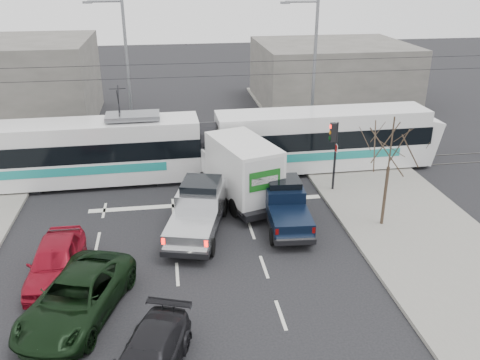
{
  "coord_description": "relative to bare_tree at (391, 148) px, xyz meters",
  "views": [
    {
      "loc": [
        -1.74,
        -16.67,
        11.04
      ],
      "look_at": [
        1.42,
        4.57,
        1.8
      ],
      "focal_mm": 38.0,
      "sensor_mm": 36.0,
      "label": 1
    }
  ],
  "objects": [
    {
      "name": "catenary",
      "position": [
        -7.6,
        7.5,
        0.09
      ],
      "size": [
        60.0,
        0.2,
        7.0
      ],
      "color": "black",
      "rests_on": "ground"
    },
    {
      "name": "street_lamp_near",
      "position": [
        -0.29,
        11.5,
        1.32
      ],
      "size": [
        2.38,
        0.25,
        9.0
      ],
      "color": "slate",
      "rests_on": "ground"
    },
    {
      "name": "ground",
      "position": [
        -7.6,
        -2.5,
        -3.79
      ],
      "size": [
        120.0,
        120.0,
        0.0
      ],
      "primitive_type": "plane",
      "color": "black",
      "rests_on": "ground"
    },
    {
      "name": "sidewalk_right",
      "position": [
        1.4,
        -2.5,
        -3.72
      ],
      "size": [
        6.0,
        60.0,
        0.15
      ],
      "primitive_type": "cube",
      "color": "gray",
      "rests_on": "ground"
    },
    {
      "name": "navy_pickup",
      "position": [
        -4.28,
        0.89,
        -2.82
      ],
      "size": [
        2.07,
        4.8,
        1.98
      ],
      "rotation": [
        0.0,
        0.0,
        -0.06
      ],
      "color": "black",
      "rests_on": "ground"
    },
    {
      "name": "tram",
      "position": [
        -7.26,
        7.11,
        -1.98
      ],
      "size": [
        25.08,
        2.98,
        5.11
      ],
      "rotation": [
        0.0,
        0.0,
        0.02
      ],
      "color": "white",
      "rests_on": "ground"
    },
    {
      "name": "green_car",
      "position": [
        -12.68,
        -4.53,
        -3.06
      ],
      "size": [
        4.0,
        5.8,
        1.47
      ],
      "primitive_type": "imported",
      "rotation": [
        0.0,
        0.0,
        -0.32
      ],
      "color": "black",
      "rests_on": "ground"
    },
    {
      "name": "rails",
      "position": [
        -7.6,
        7.5,
        -3.78
      ],
      "size": [
        60.0,
        1.6,
        0.03
      ],
      "primitive_type": "cube",
      "color": "#33302D",
      "rests_on": "ground"
    },
    {
      "name": "dark_car",
      "position": [
        -10.28,
        -7.66,
        -3.17
      ],
      "size": [
        3.04,
        4.59,
        1.24
      ],
      "primitive_type": "imported",
      "rotation": [
        0.0,
        0.0,
        -0.34
      ],
      "color": "black",
      "rests_on": "ground"
    },
    {
      "name": "silver_pickup",
      "position": [
        -8.18,
        0.97,
        -2.77
      ],
      "size": [
        3.31,
        5.95,
        2.05
      ],
      "rotation": [
        0.0,
        0.0,
        -0.26
      ],
      "color": "black",
      "rests_on": "ground"
    },
    {
      "name": "red_car",
      "position": [
        -13.77,
        -2.09,
        -3.04
      ],
      "size": [
        1.86,
        4.47,
        1.51
      ],
      "primitive_type": "imported",
      "rotation": [
        0.0,
        0.0,
        -0.02
      ],
      "color": "maroon",
      "rests_on": "ground"
    },
    {
      "name": "building_right",
      "position": [
        4.4,
        21.5,
        -1.29
      ],
      "size": [
        12.0,
        10.0,
        5.0
      ],
      "primitive_type": "cube",
      "color": "slate",
      "rests_on": "ground"
    },
    {
      "name": "bare_tree",
      "position": [
        0.0,
        0.0,
        0.0
      ],
      "size": [
        2.4,
        2.4,
        5.0
      ],
      "color": "#47382B",
      "rests_on": "ground"
    },
    {
      "name": "traffic_signal",
      "position": [
        -1.13,
        4.0,
        -1.05
      ],
      "size": [
        0.44,
        0.44,
        3.6
      ],
      "color": "black",
      "rests_on": "ground"
    },
    {
      "name": "street_lamp_far",
      "position": [
        -11.79,
        13.5,
        1.32
      ],
      "size": [
        2.38,
        0.25,
        9.0
      ],
      "color": "slate",
      "rests_on": "ground"
    },
    {
      "name": "box_truck",
      "position": [
        -5.99,
        3.87,
        -2.2
      ],
      "size": [
        3.99,
        6.81,
        3.22
      ],
      "rotation": [
        0.0,
        0.0,
        0.3
      ],
      "color": "black",
      "rests_on": "ground"
    }
  ]
}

